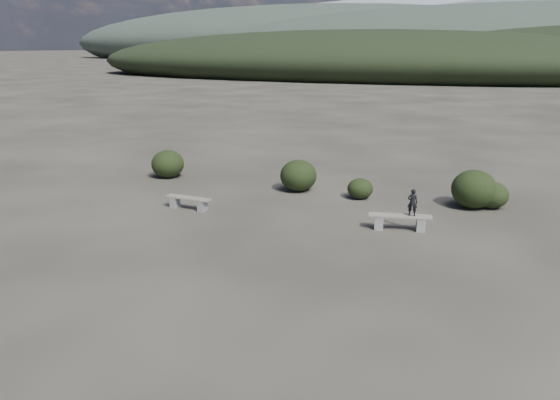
% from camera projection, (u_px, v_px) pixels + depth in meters
% --- Properties ---
extents(ground, '(1200.00, 1200.00, 0.00)m').
position_uv_depth(ground, '(201.00, 270.00, 14.36)').
color(ground, '#2D2923').
rests_on(ground, ground).
extents(bench_left, '(1.77, 0.38, 0.44)m').
position_uv_depth(bench_left, '(188.00, 202.00, 19.68)').
color(bench_left, gray).
rests_on(bench_left, ground).
extents(bench_right, '(2.02, 0.92, 0.50)m').
position_uv_depth(bench_right, '(400.00, 221.00, 17.43)').
color(bench_right, gray).
rests_on(bench_right, ground).
extents(seated_person, '(0.35, 0.26, 0.87)m').
position_uv_depth(seated_person, '(412.00, 202.00, 17.20)').
color(seated_person, black).
rests_on(seated_person, bench_right).
extents(shrub_b, '(1.49, 1.49, 1.27)m').
position_uv_depth(shrub_b, '(298.00, 175.00, 22.08)').
color(shrub_b, black).
rests_on(shrub_b, ground).
extents(shrub_c, '(0.99, 0.99, 0.80)m').
position_uv_depth(shrub_c, '(360.00, 188.00, 21.01)').
color(shrub_c, black).
rests_on(shrub_c, ground).
extents(shrub_d, '(1.60, 1.60, 1.40)m').
position_uv_depth(shrub_d, '(474.00, 189.00, 19.73)').
color(shrub_d, black).
rests_on(shrub_d, ground).
extents(shrub_e, '(1.17, 1.17, 0.97)m').
position_uv_depth(shrub_e, '(492.00, 195.00, 19.76)').
color(shrub_e, black).
rests_on(shrub_e, ground).
extents(shrub_f, '(1.45, 1.45, 1.23)m').
position_uv_depth(shrub_f, '(168.00, 164.00, 24.36)').
color(shrub_f, black).
rests_on(shrub_f, ground).
extents(mountain_ridges, '(500.00, 400.00, 56.00)m').
position_uv_depth(mountain_ridges, '(510.00, 37.00, 311.33)').
color(mountain_ridges, black).
rests_on(mountain_ridges, ground).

